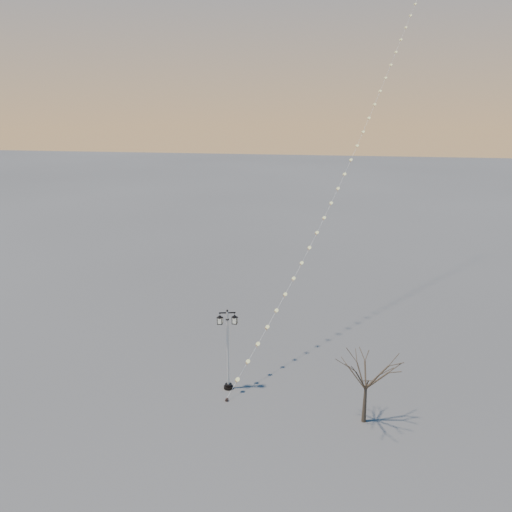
# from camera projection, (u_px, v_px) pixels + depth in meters

# --- Properties ---
(ground) EXTENTS (300.00, 300.00, 0.00)m
(ground) POSITION_uv_depth(u_px,v_px,m) (216.00, 402.00, 33.46)
(ground) COLOR #494949
(ground) RESTS_ON ground
(street_lamp) EXTENTS (1.38, 0.66, 5.49)m
(street_lamp) POSITION_uv_depth(u_px,v_px,m) (228.00, 346.00, 34.23)
(street_lamp) COLOR black
(street_lamp) RESTS_ON ground
(bare_tree) EXTENTS (2.61, 2.61, 4.33)m
(bare_tree) POSITION_uv_depth(u_px,v_px,m) (367.00, 375.00, 30.68)
(bare_tree) COLOR #3C3024
(bare_tree) RESTS_ON ground
(kite_train) EXTENTS (14.49, 33.81, 29.79)m
(kite_train) POSITION_uv_depth(u_px,v_px,m) (349.00, 140.00, 44.15)
(kite_train) COLOR black
(kite_train) RESTS_ON ground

